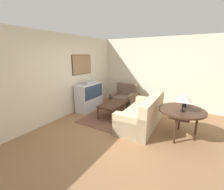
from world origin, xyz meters
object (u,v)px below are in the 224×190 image
at_px(armchair, 124,98).
at_px(console_table, 182,112).
at_px(mantel_clock, 185,103).
at_px(couch, 143,115).
at_px(table_lamp, 184,98).
at_px(coffee_table, 113,104).
at_px(tv, 89,96).

bearing_deg(armchair, console_table, -34.56).
relative_size(armchair, mantel_clock, 4.44).
xyz_separation_m(couch, table_lamp, (-0.25, -1.05, 0.76)).
height_order(armchair, console_table, armchair).
xyz_separation_m(coffee_table, table_lamp, (-0.42, -2.16, 0.67)).
relative_size(tv, console_table, 1.02).
bearing_deg(couch, table_lamp, 74.64).
distance_m(armchair, table_lamp, 3.03).
height_order(tv, coffee_table, tv).
distance_m(console_table, table_lamp, 0.42).
bearing_deg(coffee_table, console_table, -97.64).
distance_m(coffee_table, table_lamp, 2.30).
relative_size(console_table, table_lamp, 2.55).
bearing_deg(table_lamp, couch, 76.53).
distance_m(armchair, console_table, 2.86).
height_order(tv, table_lamp, table_lamp).
bearing_deg(table_lamp, mantel_clock, -0.20).
bearing_deg(console_table, coffee_table, 82.36).
bearing_deg(console_table, mantel_clock, -4.14).
height_order(console_table, mantel_clock, mantel_clock).
distance_m(tv, coffee_table, 1.11).
bearing_deg(console_table, tv, 83.25).
bearing_deg(tv, couch, -96.72).
bearing_deg(couch, console_table, 81.29).
height_order(couch, armchair, couch).
relative_size(coffee_table, mantel_clock, 5.46).
bearing_deg(coffee_table, mantel_clock, -91.28).
height_order(armchair, table_lamp, table_lamp).
height_order(couch, mantel_clock, mantel_clock).
bearing_deg(console_table, table_lamp, -172.86).
bearing_deg(tv, console_table, -96.75).
relative_size(armchair, coffee_table, 0.81).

